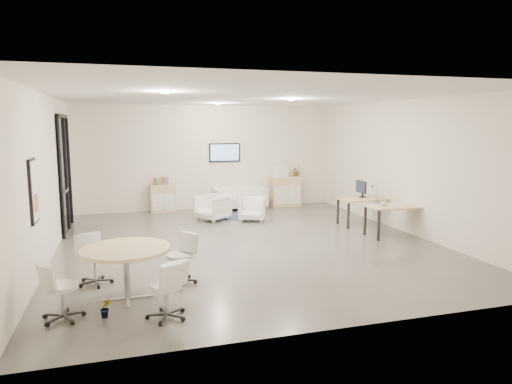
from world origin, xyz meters
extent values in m
cube|color=#514E4A|center=(0.00, 0.00, -0.40)|extent=(8.00, 9.00, 0.80)
cube|color=white|center=(0.00, 0.00, 3.60)|extent=(8.00, 9.00, 0.80)
cube|color=silver|center=(0.00, 4.90, 1.60)|extent=(8.00, 0.80, 3.20)
cube|color=silver|center=(0.00, -4.90, 1.60)|extent=(8.00, 0.80, 3.20)
cube|color=silver|center=(-4.40, 0.00, 1.60)|extent=(0.80, 9.00, 3.20)
cube|color=silver|center=(4.40, 0.00, 1.60)|extent=(0.80, 9.00, 3.20)
cube|color=black|center=(-3.96, 2.50, 1.43)|extent=(0.02, 1.90, 2.85)
cube|color=black|center=(-3.94, 2.50, 2.81)|extent=(0.06, 1.90, 0.08)
cube|color=black|center=(-3.94, 1.59, 1.43)|extent=(0.06, 0.08, 2.85)
cube|color=black|center=(-3.94, 3.41, 1.43)|extent=(0.06, 0.08, 2.85)
cube|color=black|center=(-3.94, 2.65, 1.43)|extent=(0.06, 0.07, 2.85)
cube|color=#B2B2B7|center=(-3.90, 2.05, 1.05)|extent=(0.04, 0.60, 0.05)
cube|color=black|center=(-3.98, -1.60, 1.55)|extent=(0.04, 0.54, 1.04)
cube|color=white|center=(-3.95, -1.60, 1.55)|extent=(0.01, 0.46, 0.96)
cube|color=#E05A51|center=(-3.95, -1.60, 1.35)|extent=(0.01, 0.32, 0.30)
cube|color=black|center=(0.50, 4.46, 1.75)|extent=(0.98, 0.05, 0.58)
cube|color=#8CAEF3|center=(0.50, 4.44, 1.75)|extent=(0.90, 0.01, 0.50)
cylinder|color=#FFEAC6|center=(-1.80, -1.00, 3.18)|extent=(0.14, 0.14, 0.03)
cylinder|color=#FFEAC6|center=(1.20, 0.50, 3.18)|extent=(0.14, 0.14, 0.03)
cylinder|color=#FFEAC6|center=(0.00, 3.00, 3.18)|extent=(0.14, 0.14, 0.03)
cube|color=#D7BB81|center=(-1.46, 4.29, 0.42)|extent=(0.74, 0.37, 0.83)
cube|color=white|center=(-1.63, 4.09, 0.33)|extent=(0.31, 0.02, 0.50)
cube|color=white|center=(-1.29, 4.09, 0.33)|extent=(0.31, 0.02, 0.50)
cube|color=#D7BB81|center=(2.45, 4.25, 0.48)|extent=(0.96, 0.45, 0.96)
cube|color=white|center=(2.23, 4.01, 0.38)|extent=(0.40, 0.02, 0.58)
cube|color=white|center=(2.67, 4.01, 0.38)|extent=(0.40, 0.02, 0.58)
cube|color=red|center=(-1.69, 4.29, 0.94)|extent=(0.04, 0.14, 0.22)
cube|color=#337FCC|center=(-1.64, 4.29, 0.94)|extent=(0.04, 0.14, 0.22)
cube|color=gold|center=(-1.58, 4.29, 0.94)|extent=(0.04, 0.14, 0.22)
cube|color=#4CB24C|center=(-1.53, 4.29, 0.94)|extent=(0.04, 0.14, 0.22)
cube|color=#CC6619|center=(-1.47, 4.29, 0.94)|extent=(0.04, 0.14, 0.22)
cube|color=purple|center=(-1.41, 4.29, 0.94)|extent=(0.04, 0.14, 0.22)
cube|color=#E54C7F|center=(-1.36, 4.29, 0.94)|extent=(0.04, 0.14, 0.22)
cube|color=teal|center=(-1.30, 4.29, 0.94)|extent=(0.04, 0.14, 0.22)
cube|color=white|center=(2.25, 4.25, 1.10)|extent=(0.53, 0.46, 0.28)
cube|color=white|center=(2.25, 4.25, 1.27)|extent=(0.40, 0.34, 0.06)
cube|color=white|center=(0.88, 4.06, 0.25)|extent=(1.61, 0.84, 0.30)
cube|color=white|center=(0.88, 4.36, 0.54)|extent=(1.59, 0.23, 0.30)
cube|color=white|center=(0.16, 4.06, 0.40)|extent=(0.16, 0.79, 0.59)
cube|color=white|center=(1.60, 4.06, 0.40)|extent=(0.16, 0.79, 0.59)
cube|color=navy|center=(0.59, 2.89, 0.01)|extent=(1.57, 1.28, 0.01)
imported|color=white|center=(-0.25, 2.66, 0.39)|extent=(1.01, 1.02, 0.77)
imported|color=white|center=(0.78, 2.30, 0.36)|extent=(0.89, 0.86, 0.72)
cube|color=#D7BB81|center=(3.46, 0.93, 0.69)|extent=(1.40, 0.76, 0.04)
cube|color=black|center=(2.82, 0.64, 0.34)|extent=(0.05, 0.05, 0.67)
cube|color=black|center=(4.09, 0.64, 0.34)|extent=(0.05, 0.05, 0.67)
cube|color=black|center=(2.82, 1.22, 0.34)|extent=(0.05, 0.05, 0.67)
cube|color=black|center=(4.09, 1.22, 0.34)|extent=(0.05, 0.05, 0.67)
cube|color=#D7BB81|center=(3.54, -0.36, 0.71)|extent=(1.43, 0.78, 0.04)
cube|color=black|center=(2.90, -0.66, 0.34)|extent=(0.05, 0.05, 0.69)
cube|color=black|center=(4.19, -0.66, 0.34)|extent=(0.05, 0.05, 0.69)
cube|color=black|center=(2.90, -0.06, 0.34)|extent=(0.05, 0.05, 0.69)
cube|color=black|center=(4.19, -0.06, 0.34)|extent=(0.05, 0.05, 0.69)
cylinder|color=black|center=(3.46, 1.08, 0.72)|extent=(0.20, 0.20, 0.02)
cube|color=black|center=(3.46, 1.08, 0.84)|extent=(0.04, 0.03, 0.24)
cube|color=black|center=(3.41, 1.08, 0.99)|extent=(0.03, 0.50, 0.32)
cylinder|color=#D7BB81|center=(-2.60, -2.69, 0.78)|extent=(1.31, 1.31, 0.04)
cylinder|color=#B2B2B7|center=(-2.60, -2.69, 0.38)|extent=(0.10, 0.10, 0.75)
cube|color=#B2B2B7|center=(-2.60, -2.69, 0.01)|extent=(0.76, 0.06, 0.03)
cube|color=#B2B2B7|center=(-2.60, -2.69, 0.01)|extent=(0.06, 0.76, 0.03)
imported|color=#3F7F3F|center=(2.83, 4.26, 1.09)|extent=(0.36, 0.38, 0.25)
imported|color=#3F7F3F|center=(-2.89, -3.28, 0.06)|extent=(0.21, 0.30, 0.12)
imported|color=white|center=(3.24, -0.26, 0.79)|extent=(0.16, 0.14, 0.14)
camera|label=1|loc=(-2.60, -9.51, 2.59)|focal=32.00mm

